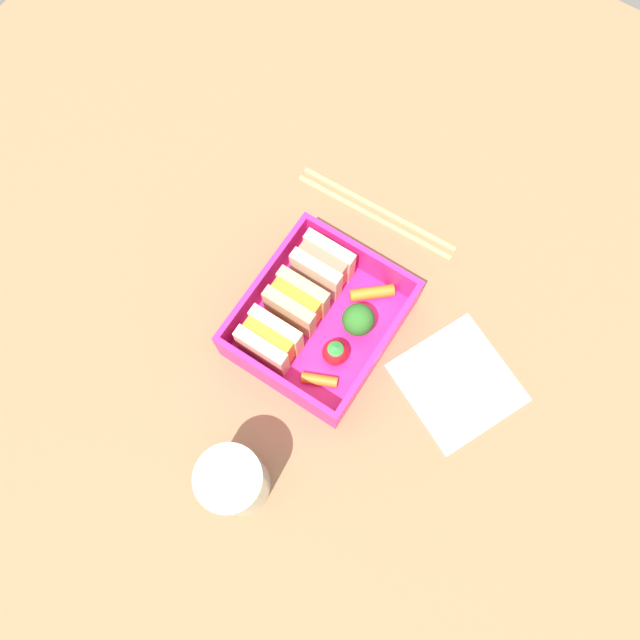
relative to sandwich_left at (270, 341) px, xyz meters
The scene contains 13 objects.
ground_plane 7.55cm from the sandwich_left, 30.25° to the right, with size 120.00×120.00×2.00cm, color #936C4A.
bento_tray 6.65cm from the sandwich_left, 30.25° to the right, with size 16.92×14.86×1.20cm, color #F0238E.
bento_rim 5.84cm from the sandwich_left, 30.25° to the right, with size 16.92×14.86×4.74cm.
sandwich_left is the anchor object (origin of this frame).
sandwich_center_left 5.04cm from the sandwich_left, ahead, with size 3.92×5.88×5.17cm.
sandwich_center 10.08cm from the sandwich_left, ahead, with size 3.92×5.88×5.17cm.
carrot_stick_left 6.61cm from the sandwich_left, 92.40° to the right, with size 1.14×1.14×3.78cm, color orange.
strawberry_far_left 6.95cm from the sandwich_left, 64.60° to the right, with size 2.79×2.79×3.39cm.
broccoli_floret 9.47cm from the sandwich_left, 43.24° to the right, with size 3.48×3.48×4.49cm.
carrot_stick_far_left 12.59cm from the sandwich_left, 28.03° to the right, with size 1.36×1.36×4.84cm, color orange.
chopstick_pair 20.79cm from the sandwich_left, ahead, with size 2.55×20.32×0.70cm.
drinking_glass 14.47cm from the sandwich_left, 158.43° to the right, with size 6.20×6.20×9.63cm, color silver.
folded_napkin 20.54cm from the sandwich_left, 67.10° to the right, with size 11.14×11.47×0.40cm, color silver.
Camera 1 is at (-17.28, -11.24, 65.47)cm, focal length 35.00 mm.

